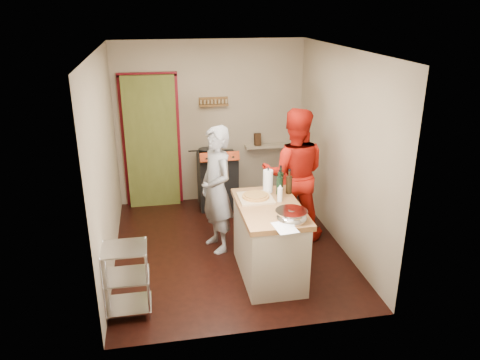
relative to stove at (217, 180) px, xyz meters
name	(u,v)px	position (x,y,z in m)	size (l,w,h in m)	color
floor	(229,248)	(-0.05, -1.42, -0.45)	(3.50, 3.50, 0.00)	black
back_wall	(171,135)	(-0.69, 0.36, 0.68)	(3.00, 0.44, 2.60)	gray
left_wall	(105,164)	(-1.55, -1.42, 0.85)	(0.04, 3.50, 2.60)	gray
right_wall	(341,150)	(1.45, -1.42, 0.85)	(0.04, 3.50, 2.60)	gray
ceiling	(227,49)	(-0.05, -1.42, 2.16)	(3.00, 3.50, 0.02)	white
stove	(217,180)	(0.00, 0.00, 0.00)	(0.60, 0.63, 1.00)	black
wire_shelving	(126,277)	(-1.33, -2.62, -0.01)	(0.48, 0.40, 0.80)	silver
island	(269,239)	(0.32, -2.16, 0.03)	(0.72, 1.34, 1.22)	beige
person_stripe	(217,190)	(-0.20, -1.39, 0.39)	(0.61, 0.40, 1.69)	#9F9FA3
person_red	(294,174)	(0.89, -1.19, 0.47)	(0.89, 0.69, 1.83)	#B4170C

